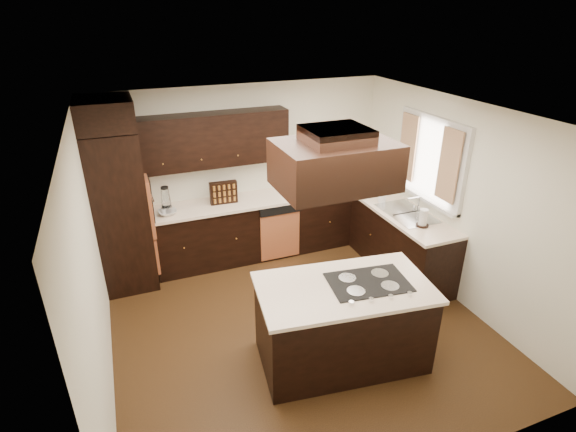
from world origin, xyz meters
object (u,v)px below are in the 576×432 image
object	(u,v)px
oven_column	(121,211)
island	(342,325)
range_hood	(335,165)
spice_rack	(223,193)

from	to	relation	value
oven_column	island	world-z (taller)	oven_column
island	range_hood	world-z (taller)	range_hood
island	range_hood	bearing A→B (deg)	134.31
oven_column	range_hood	size ratio (longest dim) A/B	2.02
oven_column	island	distance (m)	3.16
island	spice_rack	world-z (taller)	spice_rack
range_hood	oven_column	bearing A→B (deg)	129.74
oven_column	spice_rack	bearing A→B (deg)	3.66
oven_column	island	bearing A→B (deg)	-50.41
range_hood	spice_rack	world-z (taller)	range_hood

